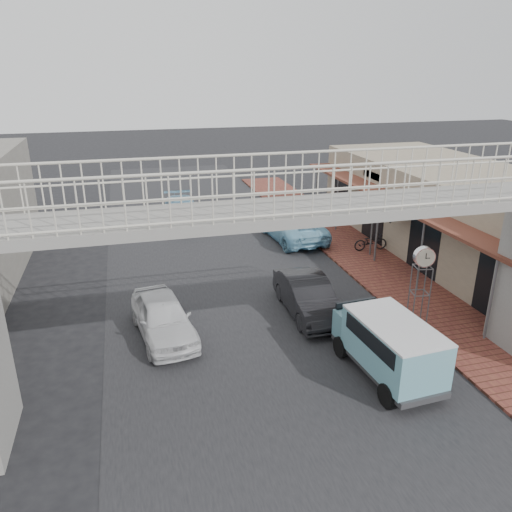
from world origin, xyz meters
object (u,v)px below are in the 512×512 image
motorcycle_near (371,242)px  arrow_sign (395,213)px  white_hatchback (163,317)px  angkot_curb (293,227)px  dark_sedan (308,296)px  street_clock (424,261)px  angkot_far (182,211)px  motorcycle_far (298,215)px  angkot_van (389,341)px

motorcycle_near → arrow_sign: bearing=-170.1°
white_hatchback → motorcycle_near: (10.28, 5.56, -0.17)m
angkot_curb → motorcycle_near: (2.99, -2.74, -0.16)m
white_hatchback → dark_sedan: 5.13m
angkot_curb → street_clock: size_ratio=1.77×
angkot_curb → angkot_far: angkot_far is taller
motorcycle_far → white_hatchback: bearing=157.3°
arrow_sign → dark_sedan: bearing=-124.6°
white_hatchback → angkot_van: size_ratio=1.07×
white_hatchback → arrow_sign: arrow_sign is taller
angkot_curb → angkot_far: size_ratio=1.02×
angkot_far → street_clock: 15.59m
white_hatchback → street_clock: (8.39, -1.54, 1.72)m
angkot_far → motorcycle_near: 10.79m
dark_sedan → motorcycle_near: (5.16, 5.25, -0.16)m
angkot_van → street_clock: street_clock is taller
white_hatchback → angkot_curb: 11.05m
dark_sedan → arrow_sign: size_ratio=1.48×
motorcycle_near → street_clock: street_clock is taller
motorcycle_near → street_clock: 7.58m
angkot_curb → angkot_far: 6.74m
dark_sedan → angkot_van: (0.83, -4.26, 0.46)m
white_hatchback → angkot_curb: size_ratio=0.82×
angkot_curb → white_hatchback: bearing=45.0°
white_hatchback → angkot_van: 7.16m
dark_sedan → motorcycle_far: 10.76m
motorcycle_near → motorcycle_far: size_ratio=0.95×
motorcycle_near → angkot_curb: bearing=50.7°
motorcycle_near → motorcycle_far: (-1.89, 5.00, 0.09)m
angkot_far → dark_sedan: bearing=-74.2°
street_clock → dark_sedan: bearing=161.2°
white_hatchback → motorcycle_far: size_ratio=2.36×
motorcycle_near → dark_sedan: bearing=138.7°
angkot_far → angkot_van: angkot_van is taller
angkot_far → motorcycle_far: 6.59m
white_hatchback → angkot_curb: white_hatchback is taller
white_hatchback → angkot_van: bearing=-41.5°
angkot_far → motorcycle_far: size_ratio=2.82×
angkot_van → arrow_sign: arrow_sign is taller
street_clock → angkot_far: bearing=124.5°
arrow_sign → white_hatchback: bearing=-138.3°
motorcycle_far → angkot_van: bearing=-173.8°
white_hatchback → dark_sedan: (5.12, 0.31, -0.01)m
white_hatchback → street_clock: bearing=-18.4°
angkot_curb → arrow_sign: 5.62m
white_hatchback → motorcycle_near: white_hatchback is taller
white_hatchback → dark_sedan: white_hatchback is taller
angkot_van → motorcycle_far: bearing=76.4°
dark_sedan → street_clock: (3.27, -1.85, 1.72)m
white_hatchback → arrow_sign: bearing=12.8°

